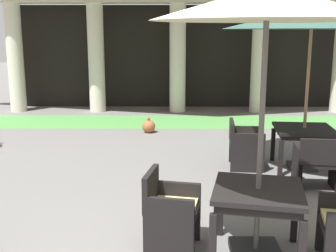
{
  "coord_description": "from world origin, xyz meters",
  "views": [
    {
      "loc": [
        -0.13,
        -3.34,
        2.31
      ],
      "look_at": [
        -0.19,
        2.03,
        1.13
      ],
      "focal_mm": 45.97,
      "sensor_mm": 36.0,
      "label": 1
    }
  ],
  "objects_px": {
    "patio_table_near_foreground": "(258,198)",
    "patio_chair_mid_right_south": "(317,163)",
    "patio_umbrella_near_foreground": "(267,8)",
    "patio_chair_mid_right_west": "(244,144)",
    "patio_umbrella_mid_right": "(312,18)",
    "terracotta_urn": "(149,126)",
    "patio_table_mid_right": "(304,133)",
    "patio_chair_near_foreground_west": "(170,212)"
  },
  "relations": [
    {
      "from": "patio_umbrella_near_foreground",
      "to": "terracotta_urn",
      "type": "distance_m",
      "value": 6.29
    },
    {
      "from": "patio_umbrella_near_foreground",
      "to": "terracotta_urn",
      "type": "bearing_deg",
      "value": 104.28
    },
    {
      "from": "patio_umbrella_near_foreground",
      "to": "patio_chair_mid_right_west",
      "type": "distance_m",
      "value": 3.73
    },
    {
      "from": "patio_umbrella_mid_right",
      "to": "patio_chair_mid_right_west",
      "type": "relative_size",
      "value": 3.53
    },
    {
      "from": "patio_table_near_foreground",
      "to": "patio_umbrella_near_foreground",
      "type": "distance_m",
      "value": 1.88
    },
    {
      "from": "terracotta_urn",
      "to": "patio_table_mid_right",
      "type": "bearing_deg",
      "value": -43.81
    },
    {
      "from": "patio_umbrella_near_foreground",
      "to": "patio_umbrella_mid_right",
      "type": "xyz_separation_m",
      "value": [
        1.35,
        2.97,
        -0.01
      ]
    },
    {
      "from": "patio_chair_near_foreground_west",
      "to": "patio_umbrella_mid_right",
      "type": "xyz_separation_m",
      "value": [
        2.25,
        2.79,
        2.11
      ]
    },
    {
      "from": "patio_chair_mid_right_south",
      "to": "patio_chair_mid_right_west",
      "type": "bearing_deg",
      "value": 135.01
    },
    {
      "from": "patio_chair_mid_right_south",
      "to": "terracotta_urn",
      "type": "distance_m",
      "value": 4.56
    },
    {
      "from": "patio_umbrella_near_foreground",
      "to": "terracotta_urn",
      "type": "relative_size",
      "value": 7.49
    },
    {
      "from": "patio_chair_near_foreground_west",
      "to": "terracotta_urn",
      "type": "relative_size",
      "value": 2.31
    },
    {
      "from": "patio_table_mid_right",
      "to": "terracotta_urn",
      "type": "relative_size",
      "value": 2.76
    },
    {
      "from": "patio_chair_mid_right_west",
      "to": "patio_umbrella_mid_right",
      "type": "bearing_deg",
      "value": 90.0
    },
    {
      "from": "patio_umbrella_near_foreground",
      "to": "patio_chair_mid_right_west",
      "type": "xyz_separation_m",
      "value": [
        0.36,
        3.05,
        -2.12
      ]
    },
    {
      "from": "patio_chair_near_foreground_west",
      "to": "patio_chair_mid_right_west",
      "type": "height_order",
      "value": "patio_chair_near_foreground_west"
    },
    {
      "from": "patio_table_mid_right",
      "to": "patio_umbrella_mid_right",
      "type": "relative_size",
      "value": 0.36
    },
    {
      "from": "patio_chair_mid_right_south",
      "to": "patio_table_near_foreground",
      "type": "bearing_deg",
      "value": -117.85
    },
    {
      "from": "patio_table_near_foreground",
      "to": "terracotta_urn",
      "type": "relative_size",
      "value": 2.82
    },
    {
      "from": "patio_table_mid_right",
      "to": "terracotta_urn",
      "type": "height_order",
      "value": "patio_table_mid_right"
    },
    {
      "from": "patio_chair_near_foreground_west",
      "to": "terracotta_urn",
      "type": "xyz_separation_m",
      "value": [
        -0.54,
        5.47,
        -0.26
      ]
    },
    {
      "from": "patio_table_mid_right",
      "to": "patio_chair_mid_right_west",
      "type": "distance_m",
      "value": 1.01
    },
    {
      "from": "patio_chair_near_foreground_west",
      "to": "patio_table_near_foreground",
      "type": "bearing_deg",
      "value": 90.0
    },
    {
      "from": "patio_chair_mid_right_west",
      "to": "terracotta_urn",
      "type": "height_order",
      "value": "patio_chair_mid_right_west"
    },
    {
      "from": "patio_chair_mid_right_west",
      "to": "patio_chair_mid_right_south",
      "type": "xyz_separation_m",
      "value": [
        0.9,
        -1.07,
        -0.0
      ]
    },
    {
      "from": "patio_table_mid_right",
      "to": "patio_chair_mid_right_south",
      "type": "xyz_separation_m",
      "value": [
        -0.08,
        -0.99,
        -0.22
      ]
    },
    {
      "from": "patio_chair_mid_right_south",
      "to": "terracotta_urn",
      "type": "xyz_separation_m",
      "value": [
        -2.71,
        3.66,
        -0.25
      ]
    },
    {
      "from": "patio_umbrella_near_foreground",
      "to": "patio_chair_near_foreground_west",
      "type": "height_order",
      "value": "patio_umbrella_near_foreground"
    },
    {
      "from": "patio_table_mid_right",
      "to": "patio_chair_mid_right_west",
      "type": "height_order",
      "value": "patio_chair_mid_right_west"
    },
    {
      "from": "patio_chair_near_foreground_west",
      "to": "patio_chair_mid_right_south",
      "type": "height_order",
      "value": "patio_chair_near_foreground_west"
    },
    {
      "from": "patio_umbrella_near_foreground",
      "to": "patio_umbrella_mid_right",
      "type": "distance_m",
      "value": 3.26
    },
    {
      "from": "patio_umbrella_near_foreground",
      "to": "patio_table_mid_right",
      "type": "relative_size",
      "value": 2.72
    },
    {
      "from": "patio_table_near_foreground",
      "to": "patio_chair_mid_right_south",
      "type": "relative_size",
      "value": 1.28
    },
    {
      "from": "patio_umbrella_mid_right",
      "to": "patio_umbrella_near_foreground",
      "type": "bearing_deg",
      "value": -114.48
    },
    {
      "from": "patio_umbrella_mid_right",
      "to": "patio_chair_mid_right_south",
      "type": "relative_size",
      "value": 3.53
    },
    {
      "from": "patio_chair_mid_right_west",
      "to": "patio_chair_near_foreground_west",
      "type": "bearing_deg",
      "value": -18.98
    },
    {
      "from": "patio_table_near_foreground",
      "to": "patio_umbrella_mid_right",
      "type": "distance_m",
      "value": 3.76
    },
    {
      "from": "patio_chair_near_foreground_west",
      "to": "patio_chair_mid_right_south",
      "type": "relative_size",
      "value": 1.05
    },
    {
      "from": "patio_table_near_foreground",
      "to": "patio_chair_mid_right_west",
      "type": "xyz_separation_m",
      "value": [
        0.36,
        3.05,
        -0.24
      ]
    },
    {
      "from": "patio_umbrella_near_foreground",
      "to": "patio_table_mid_right",
      "type": "xyz_separation_m",
      "value": [
        1.35,
        2.97,
        -1.9
      ]
    },
    {
      "from": "patio_table_near_foreground",
      "to": "patio_umbrella_mid_right",
      "type": "xyz_separation_m",
      "value": [
        1.35,
        2.97,
        1.87
      ]
    },
    {
      "from": "patio_table_near_foreground",
      "to": "patio_chair_mid_right_south",
      "type": "xyz_separation_m",
      "value": [
        1.27,
        1.98,
        -0.24
      ]
    }
  ]
}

